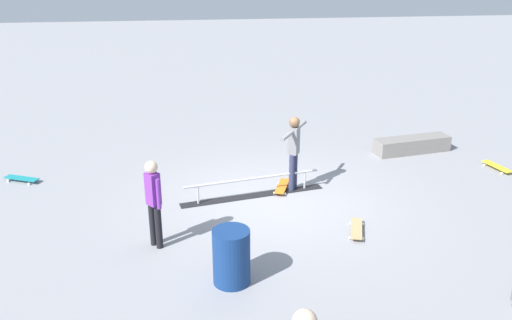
{
  "coord_description": "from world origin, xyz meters",
  "views": [
    {
      "loc": [
        1.67,
        9.88,
        4.82
      ],
      "look_at": [
        0.47,
        0.24,
        1.0
      ],
      "focal_mm": 38.06,
      "sensor_mm": 36.0,
      "label": 1
    }
  ],
  "objects_px": {
    "skater_main": "(294,148)",
    "loose_skateboard_yellow": "(497,166)",
    "bystander_purple_shirt": "(154,199)",
    "loose_skateboard_natural": "(356,229)",
    "loose_skateboard_teal": "(22,178)",
    "skateboard_main": "(282,186)",
    "trash_bin": "(231,257)",
    "skate_ledge": "(412,145)",
    "grind_rail": "(253,188)"
  },
  "relations": [
    {
      "from": "loose_skateboard_teal",
      "to": "loose_skateboard_natural",
      "type": "relative_size",
      "value": 0.99
    },
    {
      "from": "skater_main",
      "to": "skate_ledge",
      "type": "bearing_deg",
      "value": 150.68
    },
    {
      "from": "skate_ledge",
      "to": "trash_bin",
      "type": "relative_size",
      "value": 2.18
    },
    {
      "from": "bystander_purple_shirt",
      "to": "trash_bin",
      "type": "bearing_deg",
      "value": 3.07
    },
    {
      "from": "loose_skateboard_natural",
      "to": "skate_ledge",
      "type": "bearing_deg",
      "value": 163.22
    },
    {
      "from": "skater_main",
      "to": "loose_skateboard_teal",
      "type": "relative_size",
      "value": 1.98
    },
    {
      "from": "skate_ledge",
      "to": "loose_skateboard_teal",
      "type": "distance_m",
      "value": 9.29
    },
    {
      "from": "skater_main",
      "to": "trash_bin",
      "type": "bearing_deg",
      "value": 6.35
    },
    {
      "from": "loose_skateboard_yellow",
      "to": "skater_main",
      "type": "bearing_deg",
      "value": -98.67
    },
    {
      "from": "skater_main",
      "to": "skateboard_main",
      "type": "xyz_separation_m",
      "value": [
        0.23,
        -0.01,
        -0.86
      ]
    },
    {
      "from": "bystander_purple_shirt",
      "to": "trash_bin",
      "type": "height_order",
      "value": "bystander_purple_shirt"
    },
    {
      "from": "skate_ledge",
      "to": "loose_skateboard_natural",
      "type": "relative_size",
      "value": 2.36
    },
    {
      "from": "skateboard_main",
      "to": "loose_skateboard_natural",
      "type": "height_order",
      "value": "same"
    },
    {
      "from": "bystander_purple_shirt",
      "to": "loose_skateboard_natural",
      "type": "distance_m",
      "value": 3.66
    },
    {
      "from": "bystander_purple_shirt",
      "to": "loose_skateboard_natural",
      "type": "bearing_deg",
      "value": 49.59
    },
    {
      "from": "skater_main",
      "to": "loose_skateboard_natural",
      "type": "relative_size",
      "value": 1.95
    },
    {
      "from": "loose_skateboard_teal",
      "to": "loose_skateboard_yellow",
      "type": "bearing_deg",
      "value": -159.51
    },
    {
      "from": "trash_bin",
      "to": "skater_main",
      "type": "bearing_deg",
      "value": -115.71
    },
    {
      "from": "loose_skateboard_yellow",
      "to": "trash_bin",
      "type": "relative_size",
      "value": 0.93
    },
    {
      "from": "skate_ledge",
      "to": "loose_skateboard_natural",
      "type": "height_order",
      "value": "skate_ledge"
    },
    {
      "from": "skateboard_main",
      "to": "loose_skateboard_yellow",
      "type": "relative_size",
      "value": 0.99
    },
    {
      "from": "grind_rail",
      "to": "loose_skateboard_teal",
      "type": "height_order",
      "value": "grind_rail"
    },
    {
      "from": "loose_skateboard_natural",
      "to": "loose_skateboard_yellow",
      "type": "bearing_deg",
      "value": 138.47
    },
    {
      "from": "loose_skateboard_teal",
      "to": "grind_rail",
      "type": "bearing_deg",
      "value": -171.58
    },
    {
      "from": "skateboard_main",
      "to": "skater_main",
      "type": "bearing_deg",
      "value": -73.52
    },
    {
      "from": "skater_main",
      "to": "loose_skateboard_yellow",
      "type": "distance_m",
      "value": 5.02
    },
    {
      "from": "skateboard_main",
      "to": "skate_ledge",
      "type": "bearing_deg",
      "value": -43.14
    },
    {
      "from": "skate_ledge",
      "to": "skater_main",
      "type": "relative_size",
      "value": 1.21
    },
    {
      "from": "skateboard_main",
      "to": "bystander_purple_shirt",
      "type": "distance_m",
      "value": 3.37
    },
    {
      "from": "loose_skateboard_teal",
      "to": "trash_bin",
      "type": "distance_m",
      "value": 6.16
    },
    {
      "from": "skate_ledge",
      "to": "loose_skateboard_natural",
      "type": "distance_m",
      "value": 4.66
    },
    {
      "from": "skate_ledge",
      "to": "trash_bin",
      "type": "distance_m",
      "value": 7.15
    },
    {
      "from": "skateboard_main",
      "to": "bystander_purple_shirt",
      "type": "relative_size",
      "value": 0.52
    },
    {
      "from": "grind_rail",
      "to": "loose_skateboard_natural",
      "type": "distance_m",
      "value": 2.44
    },
    {
      "from": "bystander_purple_shirt",
      "to": "loose_skateboard_natural",
      "type": "relative_size",
      "value": 1.92
    },
    {
      "from": "grind_rail",
      "to": "loose_skateboard_yellow",
      "type": "distance_m",
      "value": 5.85
    },
    {
      "from": "skateboard_main",
      "to": "loose_skateboard_yellow",
      "type": "bearing_deg",
      "value": -64.7
    },
    {
      "from": "grind_rail",
      "to": "loose_skateboard_natural",
      "type": "xyz_separation_m",
      "value": [
        -1.68,
        1.76,
        -0.11
      ]
    },
    {
      "from": "loose_skateboard_yellow",
      "to": "skate_ledge",
      "type": "bearing_deg",
      "value": -146.21
    },
    {
      "from": "bystander_purple_shirt",
      "to": "loose_skateboard_natural",
      "type": "height_order",
      "value": "bystander_purple_shirt"
    },
    {
      "from": "loose_skateboard_yellow",
      "to": "trash_bin",
      "type": "distance_m",
      "value": 7.52
    },
    {
      "from": "skater_main",
      "to": "skateboard_main",
      "type": "height_order",
      "value": "skater_main"
    },
    {
      "from": "grind_rail",
      "to": "trash_bin",
      "type": "xyz_separation_m",
      "value": [
        0.69,
        3.04,
        0.26
      ]
    },
    {
      "from": "bystander_purple_shirt",
      "to": "skater_main",
      "type": "bearing_deg",
      "value": 85.32
    },
    {
      "from": "grind_rail",
      "to": "trash_bin",
      "type": "bearing_deg",
      "value": 65.65
    },
    {
      "from": "bystander_purple_shirt",
      "to": "grind_rail",
      "type": "bearing_deg",
      "value": 92.6
    },
    {
      "from": "skater_main",
      "to": "loose_skateboard_yellow",
      "type": "relative_size",
      "value": 1.95
    },
    {
      "from": "trash_bin",
      "to": "grind_rail",
      "type": "bearing_deg",
      "value": -102.85
    },
    {
      "from": "skater_main",
      "to": "trash_bin",
      "type": "distance_m",
      "value": 3.67
    },
    {
      "from": "grind_rail",
      "to": "loose_skateboard_teal",
      "type": "relative_size",
      "value": 3.75
    }
  ]
}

